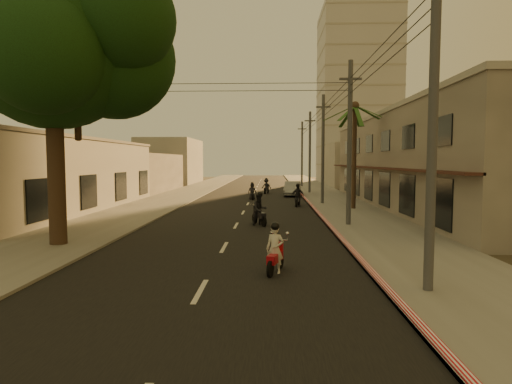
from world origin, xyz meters
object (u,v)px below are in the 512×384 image
at_px(scooter_far_a, 252,192).
at_px(palm_tree, 355,112).
at_px(scooter_mid_a, 260,210).
at_px(broadleaf_tree, 63,42).
at_px(parked_car, 293,189).
at_px(scooter_far_b, 266,186).
at_px(scooter_red, 275,250).
at_px(scooter_mid_b, 298,196).

bearing_deg(scooter_far_a, palm_tree, -51.50).
height_order(palm_tree, scooter_far_a, palm_tree).
xyz_separation_m(scooter_mid_a, scooter_far_a, (-1.11, 15.54, -0.12)).
xyz_separation_m(broadleaf_tree, parked_car, (10.75, 26.18, -7.73)).
xyz_separation_m(palm_tree, scooter_far_b, (-6.58, 15.30, -6.35)).
distance_m(broadleaf_tree, scooter_far_a, 23.93).
distance_m(scooter_red, parked_car, 30.38).
xyz_separation_m(palm_tree, scooter_far_a, (-7.80, 7.75, -6.40)).
distance_m(scooter_far_a, parked_car, 6.04).
bearing_deg(palm_tree, scooter_mid_b, 151.32).
bearing_deg(scooter_red, broadleaf_tree, 171.22).
relative_size(scooter_mid_b, scooter_far_b, 1.06).
bearing_deg(scooter_mid_b, scooter_far_a, 136.89).
height_order(broadleaf_tree, scooter_far_a, broadleaf_tree).
relative_size(scooter_red, parked_car, 0.36).
bearing_deg(scooter_far_b, palm_tree, -51.83).
bearing_deg(broadleaf_tree, scooter_red, -25.39).
distance_m(scooter_mid_a, parked_car, 20.32).
bearing_deg(parked_car, scooter_mid_a, -92.25).
height_order(scooter_far_a, parked_car, scooter_far_a).
bearing_deg(scooter_mid_a, scooter_far_a, 70.22).
distance_m(broadleaf_tree, palm_tree, 20.18).
height_order(scooter_red, scooter_far_b, scooter_far_b).
height_order(scooter_red, scooter_mid_a, scooter_mid_a).
bearing_deg(scooter_mid_b, parked_car, 101.76).
height_order(scooter_mid_a, parked_car, scooter_mid_a).
distance_m(scooter_mid_a, scooter_far_b, 23.09).
distance_m(palm_tree, scooter_far_b, 17.82).
bearing_deg(palm_tree, scooter_far_a, 135.21).
distance_m(scooter_red, scooter_mid_b, 20.24).
bearing_deg(broadleaf_tree, palm_tree, 43.48).
bearing_deg(parked_car, scooter_red, -88.12).
bearing_deg(scooter_mid_b, scooter_far_b, 113.61).
bearing_deg(scooter_far_b, scooter_mid_b, -63.80).
relative_size(palm_tree, scooter_mid_a, 4.31).
relative_size(scooter_red, scooter_far_b, 0.96).
distance_m(broadleaf_tree, scooter_red, 12.35).
relative_size(palm_tree, scooter_red, 4.92).
distance_m(scooter_mid_b, scooter_far_b, 13.39).
xyz_separation_m(scooter_mid_b, parked_car, (0.10, 10.16, -0.09)).
xyz_separation_m(scooter_mid_b, scooter_far_b, (-2.62, 13.13, -0.03)).
bearing_deg(broadleaf_tree, scooter_far_a, 72.51).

